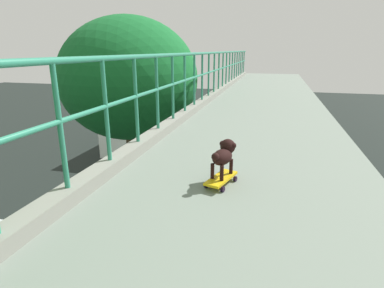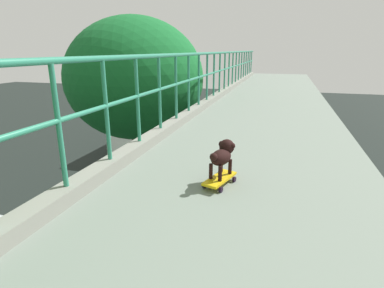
% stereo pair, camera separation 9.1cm
% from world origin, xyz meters
% --- Properties ---
extents(city_bus, '(2.52, 11.62, 3.36)m').
position_xyz_m(city_bus, '(-8.61, 23.81, 1.90)').
color(city_bus, white).
rests_on(city_bus, ground).
extents(roadside_tree_mid, '(3.98, 3.98, 8.26)m').
position_xyz_m(roadside_tree_mid, '(-2.73, 8.77, 6.46)').
color(roadside_tree_mid, brown).
rests_on(roadside_tree_mid, ground).
extents(toy_skateboard, '(0.28, 0.46, 0.08)m').
position_xyz_m(toy_skateboard, '(0.95, 3.17, 6.14)').
color(toy_skateboard, gold).
rests_on(toy_skateboard, overpass_deck).
extents(small_dog, '(0.24, 0.39, 0.34)m').
position_xyz_m(small_dog, '(0.96, 3.23, 6.37)').
color(small_dog, black).
rests_on(small_dog, toy_skateboard).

